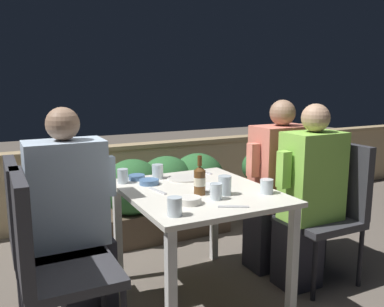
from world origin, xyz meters
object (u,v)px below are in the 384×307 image
at_px(person_coral_top, 276,185).
at_px(beer_bottle, 200,180).
at_px(potted_plant, 260,181).
at_px(chair_right_far, 298,189).
at_px(chair_left_near, 46,254).
at_px(chair_left_far, 35,230).
at_px(person_blue_shirt, 74,215).
at_px(chair_right_near, 331,200).
at_px(person_green_blouse, 308,196).

relative_size(person_coral_top, beer_bottle, 5.36).
bearing_deg(person_coral_top, potted_plant, 62.30).
relative_size(chair_right_far, beer_bottle, 4.14).
height_order(chair_left_near, chair_right_far, same).
bearing_deg(person_coral_top, chair_left_far, -179.80).
bearing_deg(person_blue_shirt, chair_left_far, 180.00).
distance_m(chair_left_near, chair_right_near, 1.92).
bearing_deg(chair_left_far, chair_right_far, 0.17).
distance_m(chair_right_near, potted_plant, 1.06).
xyz_separation_m(chair_right_near, chair_right_far, (-0.01, 0.32, 0.00)).
distance_m(person_green_blouse, person_coral_top, 0.32).
distance_m(chair_left_near, person_blue_shirt, 0.41).
height_order(chair_left_near, person_blue_shirt, person_blue_shirt).
distance_m(person_blue_shirt, potted_plant, 2.02).
bearing_deg(chair_right_near, chair_right_far, 92.56).
xyz_separation_m(person_green_blouse, beer_bottle, (-0.80, 0.06, 0.19)).
distance_m(chair_left_far, person_green_blouse, 1.75).
height_order(chair_left_far, chair_right_far, same).
xyz_separation_m(chair_left_near, person_blue_shirt, (0.20, 0.36, 0.06)).
bearing_deg(chair_left_near, chair_right_near, 1.16).
bearing_deg(person_coral_top, person_green_blouse, -87.51).
xyz_separation_m(chair_right_near, beer_bottle, (-1.02, 0.06, 0.25)).
relative_size(person_blue_shirt, chair_right_far, 1.29).
relative_size(person_green_blouse, chair_right_far, 1.29).
bearing_deg(beer_bottle, chair_left_near, -173.67).
relative_size(chair_left_near, beer_bottle, 4.14).
height_order(person_green_blouse, potted_plant, person_green_blouse).
relative_size(person_green_blouse, potted_plant, 1.66).
bearing_deg(person_blue_shirt, person_green_blouse, -11.88).
distance_m(person_blue_shirt, person_coral_top, 1.49).
bearing_deg(chair_left_far, chair_right_near, -9.28).
bearing_deg(chair_left_near, person_coral_top, 12.05).
bearing_deg(person_blue_shirt, chair_right_near, -10.42).
height_order(beer_bottle, potted_plant, beer_bottle).
distance_m(chair_left_near, person_coral_top, 1.73).
xyz_separation_m(beer_bottle, potted_plant, (1.17, 0.99, -0.36)).
bearing_deg(person_green_blouse, person_blue_shirt, 168.12).
bearing_deg(person_green_blouse, chair_left_near, -178.69).
bearing_deg(person_coral_top, chair_right_near, -54.45).
bearing_deg(chair_left_near, chair_left_far, 92.29).
height_order(chair_right_near, potted_plant, chair_right_near).
relative_size(chair_left_near, chair_right_near, 1.00).
distance_m(chair_left_near, person_green_blouse, 1.71).
distance_m(chair_left_far, person_blue_shirt, 0.22).
bearing_deg(beer_bottle, potted_plant, 40.16).
bearing_deg(person_green_blouse, chair_right_far, 57.94).
height_order(person_blue_shirt, chair_right_near, person_blue_shirt).
height_order(chair_left_near, beer_bottle, chair_left_near).
bearing_deg(chair_right_near, person_coral_top, 125.55).
distance_m(person_green_blouse, chair_right_far, 0.38).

